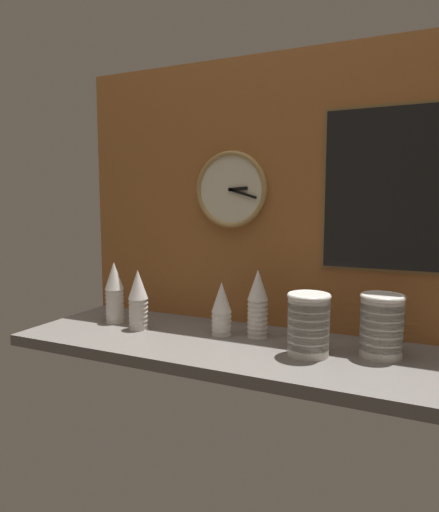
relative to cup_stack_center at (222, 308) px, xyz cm
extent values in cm
cube|color=slate|center=(8.80, -5.80, -11.92)|extent=(160.00, 56.00, 4.00)
cube|color=#A3602D|center=(8.80, 20.70, 42.58)|extent=(160.00, 3.00, 105.00)
cone|color=white|center=(0.00, 0.00, -4.27)|extent=(7.58, 7.58, 11.31)
cone|color=white|center=(0.00, 0.00, -2.56)|extent=(7.58, 7.58, 11.31)
cone|color=white|center=(0.00, 0.00, -0.85)|extent=(7.58, 7.58, 11.31)
cone|color=white|center=(0.00, 0.00, 0.85)|extent=(7.58, 7.58, 11.31)
cone|color=white|center=(0.00, 0.00, 2.56)|extent=(7.58, 7.58, 11.31)
cone|color=white|center=(0.00, 0.00, 4.27)|extent=(7.58, 7.58, 11.31)
cone|color=white|center=(-47.05, -2.56, -4.27)|extent=(7.58, 7.58, 11.31)
cone|color=white|center=(-47.05, -2.56, -2.56)|extent=(7.58, 7.58, 11.31)
cone|color=white|center=(-47.05, -2.56, -0.85)|extent=(7.58, 7.58, 11.31)
cone|color=white|center=(-47.05, -2.56, 0.85)|extent=(7.58, 7.58, 11.31)
cone|color=white|center=(-47.05, -2.56, 2.56)|extent=(7.58, 7.58, 11.31)
cone|color=white|center=(-47.05, -2.56, 4.27)|extent=(7.58, 7.58, 11.31)
cone|color=white|center=(-47.05, -2.56, 5.97)|extent=(7.58, 7.58, 11.31)
cone|color=white|center=(-47.05, -2.56, 7.68)|extent=(7.58, 7.58, 11.31)
cone|color=white|center=(-47.05, -2.56, 9.38)|extent=(7.58, 7.58, 11.31)
cone|color=white|center=(-32.45, -6.78, -4.27)|extent=(7.58, 7.58, 11.31)
cone|color=white|center=(-32.45, -6.78, -2.56)|extent=(7.58, 7.58, 11.31)
cone|color=white|center=(-32.45, -6.78, -0.85)|extent=(7.58, 7.58, 11.31)
cone|color=white|center=(-32.45, -6.78, 0.85)|extent=(7.58, 7.58, 11.31)
cone|color=white|center=(-32.45, -6.78, 2.56)|extent=(7.58, 7.58, 11.31)
cone|color=white|center=(-32.45, -6.78, 4.27)|extent=(7.58, 7.58, 11.31)
cone|color=white|center=(-32.45, -6.78, 5.97)|extent=(7.58, 7.58, 11.31)
cone|color=white|center=(-32.45, -6.78, 7.68)|extent=(7.58, 7.58, 11.31)
cone|color=white|center=(12.95, 3.40, -4.27)|extent=(7.58, 7.58, 11.31)
cone|color=white|center=(12.95, 3.40, -2.56)|extent=(7.58, 7.58, 11.31)
cone|color=white|center=(12.95, 3.40, -0.85)|extent=(7.58, 7.58, 11.31)
cone|color=white|center=(12.95, 3.40, 0.85)|extent=(7.58, 7.58, 11.31)
cone|color=white|center=(12.95, 3.40, 2.56)|extent=(7.58, 7.58, 11.31)
cone|color=white|center=(12.95, 3.40, 4.27)|extent=(7.58, 7.58, 11.31)
cone|color=white|center=(12.95, 3.40, 5.97)|extent=(7.58, 7.58, 11.31)
cone|color=white|center=(12.95, 3.40, 7.68)|extent=(7.58, 7.58, 11.31)
cone|color=white|center=(12.95, 3.40, 9.38)|extent=(7.58, 7.58, 11.31)
cylinder|color=beige|center=(34.85, -8.87, -7.55)|extent=(13.34, 13.34, 4.74)
cylinder|color=beige|center=(34.85, -8.87, -4.99)|extent=(13.34, 13.34, 4.74)
cylinder|color=beige|center=(34.85, -8.87, -2.42)|extent=(13.34, 13.34, 4.74)
cylinder|color=beige|center=(34.85, -8.87, 0.14)|extent=(13.34, 13.34, 4.74)
cylinder|color=beige|center=(34.85, -8.87, 2.71)|extent=(13.34, 13.34, 4.74)
cylinder|color=beige|center=(34.85, -8.87, 5.27)|extent=(13.34, 13.34, 4.74)
cylinder|color=beige|center=(34.85, -8.87, 7.83)|extent=(13.34, 13.34, 4.74)
torus|color=white|center=(34.85, -8.87, 9.49)|extent=(13.98, 13.98, 1.71)
cylinder|color=beige|center=(56.27, -0.28, -7.55)|extent=(13.34, 13.34, 4.74)
cylinder|color=beige|center=(56.27, -0.28, -4.99)|extent=(13.34, 13.34, 4.74)
cylinder|color=beige|center=(56.27, -0.28, -2.42)|extent=(13.34, 13.34, 4.74)
cylinder|color=beige|center=(56.27, -0.28, 0.14)|extent=(13.34, 13.34, 4.74)
cylinder|color=beige|center=(56.27, -0.28, 2.71)|extent=(13.34, 13.34, 4.74)
cylinder|color=beige|center=(56.27, -0.28, 5.27)|extent=(13.34, 13.34, 4.74)
cylinder|color=beige|center=(56.27, -0.28, 7.83)|extent=(13.34, 13.34, 4.74)
torus|color=white|center=(56.27, -0.28, 9.49)|extent=(13.98, 13.98, 1.71)
cylinder|color=beige|center=(-4.10, 18.10, 44.10)|extent=(29.66, 1.80, 29.66)
torus|color=#AD894C|center=(-4.10, 17.29, 44.10)|extent=(30.46, 1.98, 30.46)
cube|color=black|center=(-0.40, 16.80, 44.33)|extent=(7.48, 0.60, 1.79)
cube|color=black|center=(1.45, 16.80, 42.47)|extent=(11.37, 0.60, 4.15)
cylinder|color=black|center=(-4.10, 16.80, 44.10)|extent=(1.48, 0.60, 1.48)
cube|color=olive|center=(57.26, 18.82, 43.57)|extent=(50.23, 0.60, 57.99)
cube|color=black|center=(57.26, 18.40, 43.57)|extent=(47.83, 1.20, 55.59)
camera|label=1|loc=(69.33, -150.18, 39.49)|focal=32.00mm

